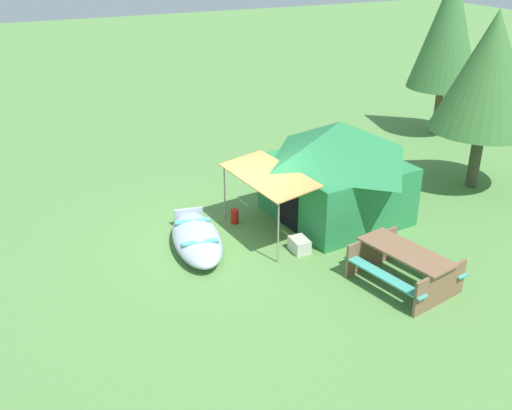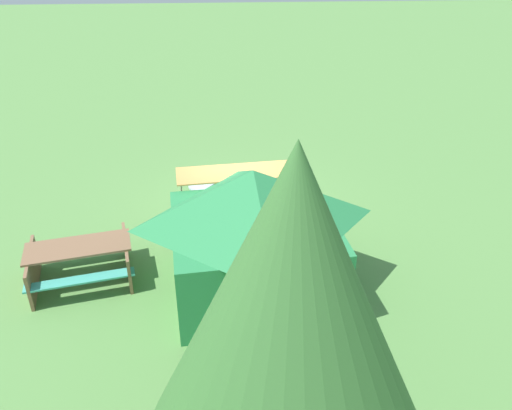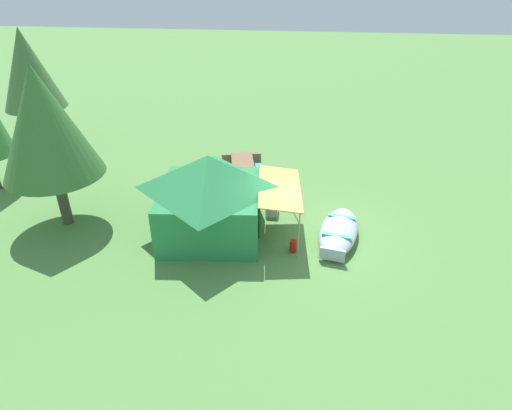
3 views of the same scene
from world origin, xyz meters
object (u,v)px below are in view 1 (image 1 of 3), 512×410
at_px(cooler_box, 299,245).
at_px(pine_tree_back_right, 449,29).
at_px(pine_tree_back_left, 490,72).
at_px(beached_rowboat, 197,238).
at_px(fuel_can, 235,216).
at_px(canvas_cabin_tent, 337,168).
at_px(picnic_table, 405,263).

height_order(cooler_box, pine_tree_back_right, pine_tree_back_right).
height_order(pine_tree_back_left, pine_tree_back_right, pine_tree_back_right).
bearing_deg(pine_tree_back_left, pine_tree_back_right, 151.27).
height_order(beached_rowboat, fuel_can, beached_rowboat).
bearing_deg(fuel_can, cooler_box, 21.55).
bearing_deg(pine_tree_back_right, canvas_cabin_tent, -58.40).
relative_size(beached_rowboat, cooler_box, 5.67).
distance_m(beached_rowboat, canvas_cabin_tent, 3.88).
bearing_deg(pine_tree_back_right, picnic_table, -44.08).
xyz_separation_m(canvas_cabin_tent, pine_tree_back_left, (-0.00, 4.56, 1.94)).
bearing_deg(pine_tree_back_right, beached_rowboat, -67.84).
relative_size(beached_rowboat, pine_tree_back_right, 0.51).
xyz_separation_m(picnic_table, fuel_can, (-4.05, -2.00, -0.32)).
relative_size(beached_rowboat, picnic_table, 1.26).
bearing_deg(beached_rowboat, canvas_cabin_tent, 91.45).
relative_size(cooler_box, fuel_can, 1.36).
bearing_deg(pine_tree_back_right, fuel_can, -69.33).
xyz_separation_m(canvas_cabin_tent, fuel_can, (-0.71, -2.46, -1.11)).
height_order(beached_rowboat, pine_tree_back_left, pine_tree_back_left).
bearing_deg(pine_tree_back_left, canvas_cabin_tent, -89.96).
height_order(canvas_cabin_tent, picnic_table, canvas_cabin_tent).
distance_m(fuel_can, pine_tree_back_left, 7.69).
bearing_deg(canvas_cabin_tent, pine_tree_back_right, 121.60).
xyz_separation_m(fuel_can, pine_tree_back_right, (-3.52, 9.34, 3.42)).
distance_m(picnic_table, pine_tree_back_left, 6.62).
bearing_deg(pine_tree_back_left, picnic_table, -56.30).
height_order(canvas_cabin_tent, pine_tree_back_right, pine_tree_back_right).
relative_size(fuel_can, pine_tree_back_left, 0.08).
height_order(picnic_table, pine_tree_back_left, pine_tree_back_left).
distance_m(canvas_cabin_tent, cooler_box, 2.38).
xyz_separation_m(cooler_box, fuel_can, (-1.93, -0.76, 0.03)).
bearing_deg(fuel_can, canvas_cabin_tent, 73.93).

